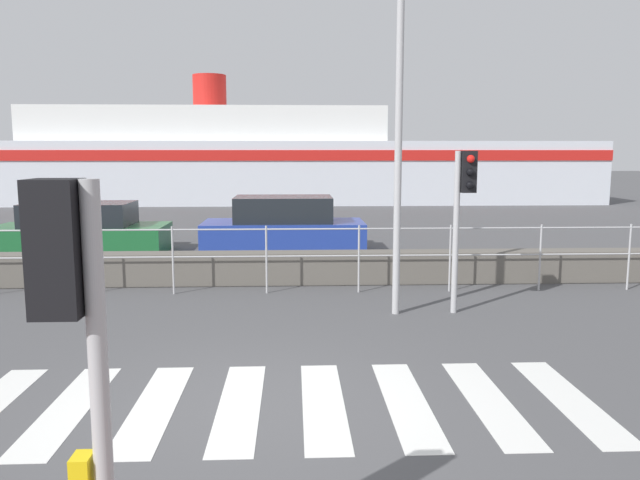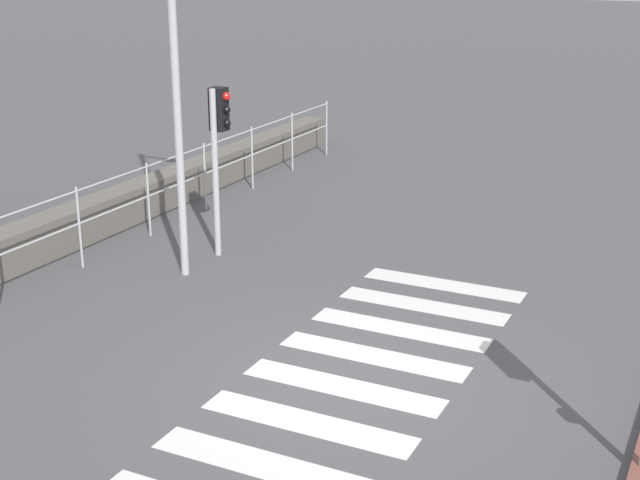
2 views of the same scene
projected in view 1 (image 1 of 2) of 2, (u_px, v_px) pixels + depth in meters
ground_plane at (246, 405)px, 6.68m from camera, size 160.00×160.00×0.00m
crosswalk at (282, 404)px, 6.70m from camera, size 6.75×2.40×0.01m
seawall at (268, 268)px, 12.79m from camera, size 23.59×0.55×0.65m
harbor_fence at (266, 250)px, 11.85m from camera, size 21.27×0.04×1.30m
traffic_light_near at (75, 320)px, 3.12m from camera, size 0.34×0.32×2.56m
traffic_light_far at (464, 195)px, 10.24m from camera, size 0.34×0.32×2.71m
streetlamp at (402, 53)px, 9.69m from camera, size 0.32×1.12×6.90m
ferry_boat at (269, 162)px, 34.39m from camera, size 33.09×7.81×6.79m
parked_car_green at (81, 232)px, 16.63m from camera, size 4.52×1.88×1.35m
parked_car_blue at (284, 228)px, 16.85m from camera, size 4.33×1.87×1.50m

